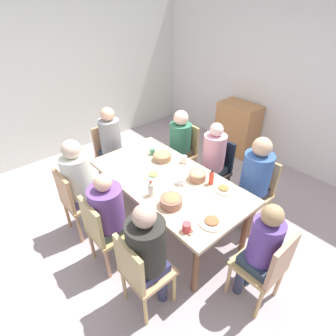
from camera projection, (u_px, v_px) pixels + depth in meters
name	position (u px, v px, depth m)	size (l,w,h in m)	color
ground_plane	(168.00, 224.00, 3.51)	(6.42, 6.42, 0.00)	#A29397
wall_back	(291.00, 86.00, 4.17)	(5.59, 0.12, 2.60)	silver
wall_left	(60.00, 79.00, 4.50)	(0.12, 5.18, 2.60)	silver
dining_table	(168.00, 184.00, 3.15)	(1.92, 1.00, 0.73)	#CAAC8A
chair_0	(140.00, 271.00, 2.35)	(0.40, 0.40, 0.90)	tan
person_0	(147.00, 249.00, 2.27)	(0.34, 0.34, 1.21)	#353945
chair_1	(103.00, 230.00, 2.75)	(0.40, 0.40, 0.90)	tan
person_1	(109.00, 212.00, 2.69)	(0.34, 0.34, 1.16)	#443842
chair_2	(110.00, 151.00, 4.07)	(0.40, 0.40, 0.90)	tan
person_2	(111.00, 141.00, 3.89)	(0.30, 0.30, 1.23)	#2D2A4C
chair_3	(184.00, 150.00, 4.11)	(0.40, 0.40, 0.90)	tan
person_3	(180.00, 140.00, 3.95)	(0.31, 0.31, 1.16)	brown
chair_4	(216.00, 167.00, 3.71)	(0.40, 0.40, 0.90)	black
person_4	(213.00, 157.00, 3.55)	(0.30, 0.30, 1.19)	#373C4F
chair_5	(256.00, 189.00, 3.31)	(0.40, 0.40, 0.90)	tan
person_5	(255.00, 176.00, 3.13)	(0.34, 0.34, 1.24)	#2E2947
chair_6	(75.00, 199.00, 3.15)	(0.40, 0.40, 0.90)	tan
person_6	(79.00, 179.00, 3.06)	(0.32, 0.32, 1.25)	#2E2F53
chair_7	(267.00, 266.00, 2.39)	(0.40, 0.40, 0.90)	tan
person_7	(262.00, 247.00, 2.35)	(0.30, 0.30, 1.16)	#343853
plate_0	(224.00, 189.00, 2.93)	(0.21, 0.21, 0.04)	silver
plate_1	(154.00, 175.00, 3.15)	(0.22, 0.22, 0.04)	white
plate_2	(212.00, 221.00, 2.52)	(0.25, 0.25, 0.04)	silver
bowl_0	(171.00, 201.00, 2.70)	(0.23, 0.23, 0.11)	#946051
bowl_1	(197.00, 176.00, 3.06)	(0.20, 0.20, 0.11)	#93654F
bowl_2	(162.00, 156.00, 3.43)	(0.23, 0.23, 0.10)	#8E6B4F
cup_0	(180.00, 181.00, 3.01)	(0.12, 0.08, 0.08)	white
cup_1	(187.00, 227.00, 2.42)	(0.12, 0.08, 0.09)	#D54246
cup_2	(184.00, 159.00, 3.37)	(0.11, 0.07, 0.09)	white
cup_3	(153.00, 152.00, 3.54)	(0.11, 0.07, 0.08)	#519462
bottle_0	(211.00, 177.00, 2.98)	(0.05, 0.05, 0.19)	red
bottle_1	(151.00, 189.00, 2.81)	(0.06, 0.06, 0.18)	silver
side_cabinet	(237.00, 128.00, 4.89)	(0.70, 0.44, 0.90)	#B17747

